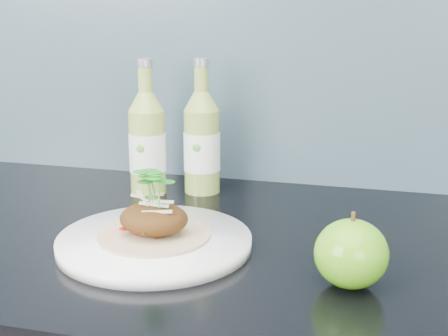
{
  "coord_description": "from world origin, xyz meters",
  "views": [
    {
      "loc": [
        0.25,
        0.91,
        1.22
      ],
      "look_at": [
        0.04,
        1.69,
        1.0
      ],
      "focal_mm": 50.0,
      "sensor_mm": 36.0,
      "label": 1
    }
  ],
  "objects_px": {
    "dinner_plate": "(155,242)",
    "cider_bottle_left": "(147,143)",
    "cider_bottle_right": "(202,142)",
    "green_apple": "(351,254)"
  },
  "relations": [
    {
      "from": "cider_bottle_left",
      "to": "green_apple",
      "type": "bearing_deg",
      "value": -26.32
    },
    {
      "from": "cider_bottle_right",
      "to": "cider_bottle_left",
      "type": "bearing_deg",
      "value": -145.62
    },
    {
      "from": "cider_bottle_right",
      "to": "green_apple",
      "type": "bearing_deg",
      "value": -32.94
    },
    {
      "from": "cider_bottle_left",
      "to": "cider_bottle_right",
      "type": "relative_size",
      "value": 1.0
    },
    {
      "from": "cider_bottle_left",
      "to": "cider_bottle_right",
      "type": "distance_m",
      "value": 0.09
    },
    {
      "from": "green_apple",
      "to": "cider_bottle_right",
      "type": "bearing_deg",
      "value": 131.38
    },
    {
      "from": "cider_bottle_left",
      "to": "dinner_plate",
      "type": "bearing_deg",
      "value": -55.17
    },
    {
      "from": "dinner_plate",
      "to": "cider_bottle_right",
      "type": "bearing_deg",
      "value": 92.48
    },
    {
      "from": "dinner_plate",
      "to": "cider_bottle_left",
      "type": "relative_size",
      "value": 1.35
    },
    {
      "from": "dinner_plate",
      "to": "cider_bottle_left",
      "type": "distance_m",
      "value": 0.26
    }
  ]
}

